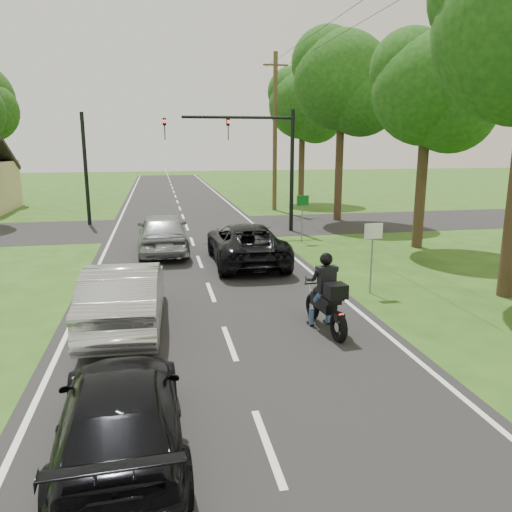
# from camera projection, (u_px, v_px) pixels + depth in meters

# --- Properties ---
(ground) EXTENTS (140.00, 140.00, 0.00)m
(ground) POSITION_uv_depth(u_px,v_px,m) (230.00, 343.00, 11.26)
(ground) COLOR #294914
(ground) RESTS_ON ground
(road) EXTENTS (8.00, 100.00, 0.01)m
(road) POSITION_uv_depth(u_px,v_px,m) (196.00, 251.00, 20.83)
(road) COLOR black
(road) RESTS_ON ground
(cross_road) EXTENTS (60.00, 7.00, 0.01)m
(cross_road) POSITION_uv_depth(u_px,v_px,m) (187.00, 227.00, 26.57)
(cross_road) COLOR black
(cross_road) RESTS_ON ground
(motorcycle_rider) EXTENTS (0.66, 2.24, 1.93)m
(motorcycle_rider) POSITION_uv_depth(u_px,v_px,m) (327.00, 300.00, 11.87)
(motorcycle_rider) COLOR black
(motorcycle_rider) RESTS_ON ground
(dark_suv) EXTENTS (2.54, 5.46, 1.51)m
(dark_suv) POSITION_uv_depth(u_px,v_px,m) (246.00, 243.00, 18.56)
(dark_suv) COLOR black
(dark_suv) RESTS_ON road
(silver_sedan) EXTENTS (1.89, 4.97, 1.62)m
(silver_sedan) POSITION_uv_depth(u_px,v_px,m) (125.00, 295.00, 12.06)
(silver_sedan) COLOR #B8B7BD
(silver_sedan) RESTS_ON road
(silver_suv) EXTENTS (2.05, 4.97, 1.69)m
(silver_suv) POSITION_uv_depth(u_px,v_px,m) (163.00, 232.00, 20.30)
(silver_suv) COLOR #979B9F
(silver_suv) RESTS_ON road
(dark_car_behind) EXTENTS (1.94, 4.41, 1.26)m
(dark_car_behind) POSITION_uv_depth(u_px,v_px,m) (121.00, 413.00, 7.14)
(dark_car_behind) COLOR black
(dark_car_behind) RESTS_ON road
(traffic_signal) EXTENTS (6.38, 0.44, 6.00)m
(traffic_signal) POSITION_uv_depth(u_px,v_px,m) (255.00, 149.00, 24.36)
(traffic_signal) COLOR black
(traffic_signal) RESTS_ON ground
(signal_pole_far) EXTENTS (0.20, 0.20, 6.00)m
(signal_pole_far) POSITION_uv_depth(u_px,v_px,m) (86.00, 170.00, 26.83)
(signal_pole_far) COLOR black
(signal_pole_far) RESTS_ON ground
(utility_pole_far) EXTENTS (1.60, 0.28, 10.00)m
(utility_pole_far) POSITION_uv_depth(u_px,v_px,m) (275.00, 132.00, 32.34)
(utility_pole_far) COLOR brown
(utility_pole_far) RESTS_ON ground
(sign_white) EXTENTS (0.55, 0.07, 2.12)m
(sign_white) POSITION_uv_depth(u_px,v_px,m) (373.00, 241.00, 14.64)
(sign_white) COLOR slate
(sign_white) RESTS_ON ground
(sign_green) EXTENTS (0.55, 0.07, 2.12)m
(sign_green) POSITION_uv_depth(u_px,v_px,m) (303.00, 207.00, 22.33)
(sign_green) COLOR slate
(sign_green) RESTS_ON ground
(tree_row_c) EXTENTS (4.80, 4.65, 8.76)m
(tree_row_c) POSITION_uv_depth(u_px,v_px,m) (436.00, 97.00, 20.13)
(tree_row_c) COLOR #332316
(tree_row_c) RESTS_ON ground
(tree_row_d) EXTENTS (5.76, 5.58, 10.45)m
(tree_row_d) POSITION_uv_depth(u_px,v_px,m) (349.00, 86.00, 27.35)
(tree_row_d) COLOR #332316
(tree_row_d) RESTS_ON ground
(tree_row_e) EXTENTS (5.28, 5.12, 9.61)m
(tree_row_e) POSITION_uv_depth(u_px,v_px,m) (307.00, 108.00, 36.18)
(tree_row_e) COLOR #332316
(tree_row_e) RESTS_ON ground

